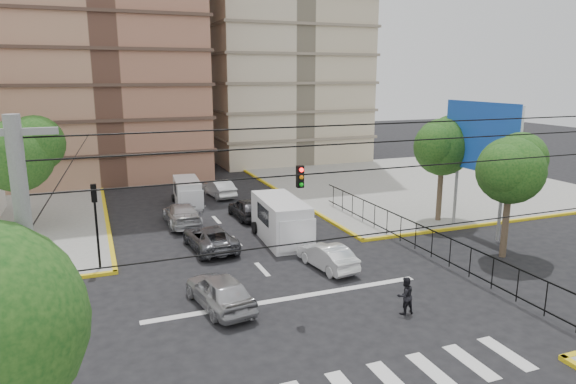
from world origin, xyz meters
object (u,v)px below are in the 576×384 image
van_right_lane (282,222)px  traffic_light_nw (95,212)px  car_silver_front_left (220,291)px  pedestrian_crosswalk (405,295)px  van_left_lane (188,193)px  car_white_front_right (327,256)px

van_right_lane → traffic_light_nw: bearing=-170.8°
car_silver_front_left → pedestrian_crosswalk: bearing=144.7°
van_right_lane → van_left_lane: bearing=112.1°
van_right_lane → car_silver_front_left: van_right_lane is taller
van_right_lane → car_silver_front_left: (-5.69, -7.44, -0.48)m
van_left_lane → van_right_lane: bearing=-66.6°
traffic_light_nw → van_left_lane: bearing=60.5°
car_white_front_right → traffic_light_nw: bearing=-27.4°
traffic_light_nw → car_silver_front_left: bearing=-53.5°
van_left_lane → traffic_light_nw: bearing=-114.9°
van_right_lane → van_left_lane: (-3.68, 10.77, -0.26)m
van_right_lane → pedestrian_crosswalk: size_ratio=3.59×
traffic_light_nw → van_left_lane: (6.71, 11.87, -2.13)m
van_left_lane → car_silver_front_left: size_ratio=1.03×
traffic_light_nw → pedestrian_crosswalk: size_ratio=2.73×
traffic_light_nw → van_right_lane: (10.39, 1.09, -1.87)m
van_right_lane → car_silver_front_left: bearing=-124.2°
traffic_light_nw → van_right_lane: traffic_light_nw is taller
traffic_light_nw → car_white_front_right: traffic_light_nw is taller
car_white_front_right → pedestrian_crosswalk: (0.78, -5.88, 0.15)m
traffic_light_nw → van_left_lane: 13.80m
car_silver_front_left → van_left_lane: bearing=-106.0°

